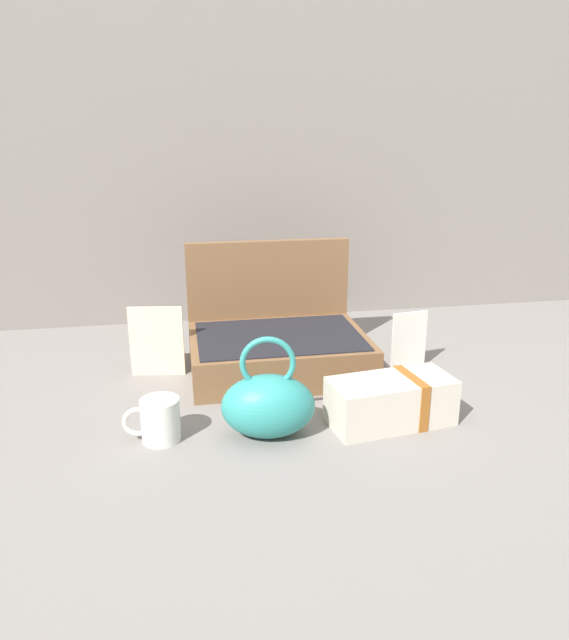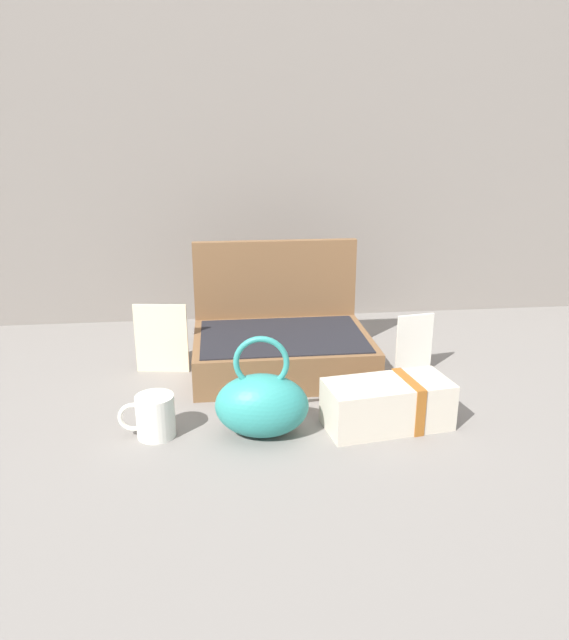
% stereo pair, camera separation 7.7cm
% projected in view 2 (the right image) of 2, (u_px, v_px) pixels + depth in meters
% --- Properties ---
extents(ground_plane, '(6.00, 6.00, 0.00)m').
position_uv_depth(ground_plane, '(280.00, 390.00, 1.34)').
color(ground_plane, slate).
extents(back_wall, '(3.20, 0.06, 1.40)m').
position_uv_depth(back_wall, '(257.00, 78.00, 1.67)').
color(back_wall, gray).
rests_on(back_wall, ground_plane).
extents(open_suitcase, '(0.42, 0.32, 0.29)m').
position_uv_depth(open_suitcase, '(281.00, 341.00, 1.45)').
color(open_suitcase, brown).
rests_on(open_suitcase, ground_plane).
extents(teal_pouch_handbag, '(0.19, 0.14, 0.20)m').
position_uv_depth(teal_pouch_handbag, '(262.00, 404.00, 1.12)').
color(teal_pouch_handbag, teal).
rests_on(teal_pouch_handbag, ground_plane).
extents(cream_toiletry_bag, '(0.26, 0.15, 0.10)m').
position_uv_depth(cream_toiletry_bag, '(389.00, 404.00, 1.17)').
color(cream_toiletry_bag, beige).
rests_on(cream_toiletry_bag, ground_plane).
extents(coffee_mug, '(0.11, 0.07, 0.08)m').
position_uv_depth(coffee_mug, '(154.00, 416.00, 1.13)').
color(coffee_mug, silver).
rests_on(coffee_mug, ground_plane).
extents(info_card_left, '(0.09, 0.02, 0.14)m').
position_uv_depth(info_card_left, '(414.00, 343.00, 1.42)').
color(info_card_left, silver).
rests_on(info_card_left, ground_plane).
extents(poster_card_right, '(0.13, 0.02, 0.17)m').
position_uv_depth(poster_card_right, '(161.00, 338.00, 1.42)').
color(poster_card_right, beige).
rests_on(poster_card_right, ground_plane).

